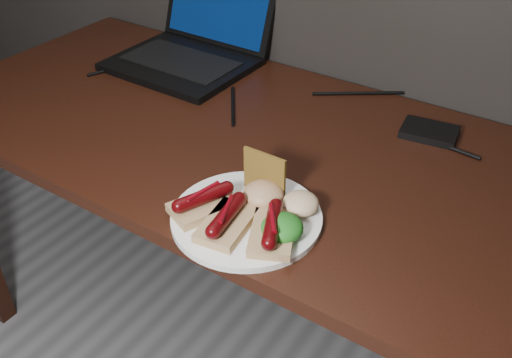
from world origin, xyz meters
The scene contains 12 objects.
desk centered at (0.00, 1.38, 0.66)m, with size 1.40×0.70×0.75m.
laptop centered at (-0.27, 1.63, 0.80)m, with size 0.35×0.37×0.25m.
hard_drive centered at (0.40, 1.59, 0.76)m, with size 0.12×0.08×0.02m, color black.
desk_cables centered at (0.03, 1.55, 0.75)m, with size 0.95×0.36×0.01m.
plate centered at (0.23, 1.14, 0.76)m, with size 0.26×0.26×0.01m, color white.
bread_sausage_left centered at (0.16, 1.11, 0.78)m, with size 0.11×0.13×0.04m.
bread_sausage_center centered at (0.23, 1.09, 0.78)m, with size 0.09×0.12×0.04m.
bread_sausage_right centered at (0.30, 1.12, 0.78)m, with size 0.11×0.13×0.04m.
crispbread centered at (0.22, 1.21, 0.80)m, with size 0.09×0.01×0.09m, color olive.
salad_greens centered at (0.31, 1.13, 0.78)m, with size 0.07×0.07×0.04m, color #1E5D12.
salsa_mound centered at (0.24, 1.19, 0.78)m, with size 0.07×0.07×0.04m, color maroon.
coleslaw_mound centered at (0.31, 1.20, 0.78)m, with size 0.06×0.06×0.04m, color beige.
Camera 1 is at (0.67, 0.51, 1.39)m, focal length 40.00 mm.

